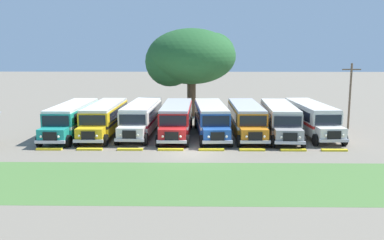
% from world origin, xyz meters
% --- Properties ---
extents(ground_plane, '(220.00, 220.00, 0.00)m').
position_xyz_m(ground_plane, '(0.00, 0.00, 0.00)').
color(ground_plane, slate).
extents(foreground_grass_strip, '(80.00, 8.22, 0.01)m').
position_xyz_m(foreground_grass_strip, '(0.00, -7.01, 0.00)').
color(foreground_grass_strip, '#4C7538').
rests_on(foreground_grass_strip, ground_plane).
extents(parked_bus_slot_0, '(2.81, 10.86, 2.82)m').
position_xyz_m(parked_bus_slot_0, '(-11.04, 6.55, 1.58)').
color(parked_bus_slot_0, teal).
rests_on(parked_bus_slot_0, ground_plane).
extents(parked_bus_slot_1, '(2.79, 10.85, 2.82)m').
position_xyz_m(parked_bus_slot_1, '(-8.12, 6.88, 1.58)').
color(parked_bus_slot_1, yellow).
rests_on(parked_bus_slot_1, ground_plane).
extents(parked_bus_slot_2, '(3.06, 10.89, 2.82)m').
position_xyz_m(parked_bus_slot_2, '(-4.74, 7.30, 1.58)').
color(parked_bus_slot_2, silver).
rests_on(parked_bus_slot_2, ground_plane).
extents(parked_bus_slot_3, '(2.82, 10.86, 2.82)m').
position_xyz_m(parked_bus_slot_3, '(-1.45, 6.75, 1.58)').
color(parked_bus_slot_3, red).
rests_on(parked_bus_slot_3, ground_plane).
extents(parked_bus_slot_4, '(3.24, 10.92, 2.82)m').
position_xyz_m(parked_bus_slot_4, '(1.72, 6.72, 1.58)').
color(parked_bus_slot_4, '#23519E').
rests_on(parked_bus_slot_4, ground_plane).
extents(parked_bus_slot_5, '(2.84, 10.86, 2.82)m').
position_xyz_m(parked_bus_slot_5, '(4.96, 6.80, 1.58)').
color(parked_bus_slot_5, orange).
rests_on(parked_bus_slot_5, ground_plane).
extents(parked_bus_slot_6, '(3.07, 10.89, 2.82)m').
position_xyz_m(parked_bus_slot_6, '(7.98, 6.58, 1.58)').
color(parked_bus_slot_6, '#9E9993').
rests_on(parked_bus_slot_6, ground_plane).
extents(parked_bus_slot_7, '(3.24, 10.92, 2.82)m').
position_xyz_m(parked_bus_slot_7, '(11.04, 7.34, 1.58)').
color(parked_bus_slot_7, silver).
rests_on(parked_bus_slot_7, ground_plane).
extents(curb_wheelstop_0, '(2.00, 0.36, 0.15)m').
position_xyz_m(curb_wheelstop_0, '(-11.16, 0.66, 0.07)').
color(curb_wheelstop_0, yellow).
rests_on(curb_wheelstop_0, ground_plane).
extents(curb_wheelstop_1, '(2.00, 0.36, 0.15)m').
position_xyz_m(curb_wheelstop_1, '(-7.97, 0.66, 0.07)').
color(curb_wheelstop_1, yellow).
rests_on(curb_wheelstop_1, ground_plane).
extents(curb_wheelstop_2, '(2.00, 0.36, 0.15)m').
position_xyz_m(curb_wheelstop_2, '(-4.78, 0.66, 0.07)').
color(curb_wheelstop_2, yellow).
rests_on(curb_wheelstop_2, ground_plane).
extents(curb_wheelstop_3, '(2.00, 0.36, 0.15)m').
position_xyz_m(curb_wheelstop_3, '(-1.59, 0.66, 0.07)').
color(curb_wheelstop_3, yellow).
rests_on(curb_wheelstop_3, ground_plane).
extents(curb_wheelstop_4, '(2.00, 0.36, 0.15)m').
position_xyz_m(curb_wheelstop_4, '(1.59, 0.66, 0.07)').
color(curb_wheelstop_4, yellow).
rests_on(curb_wheelstop_4, ground_plane).
extents(curb_wheelstop_5, '(2.00, 0.36, 0.15)m').
position_xyz_m(curb_wheelstop_5, '(4.78, 0.66, 0.07)').
color(curb_wheelstop_5, yellow).
rests_on(curb_wheelstop_5, ground_plane).
extents(curb_wheelstop_6, '(2.00, 0.36, 0.15)m').
position_xyz_m(curb_wheelstop_6, '(7.97, 0.66, 0.07)').
color(curb_wheelstop_6, yellow).
rests_on(curb_wheelstop_6, ground_plane).
extents(curb_wheelstop_7, '(2.00, 0.36, 0.15)m').
position_xyz_m(curb_wheelstop_7, '(11.16, 0.66, 0.07)').
color(curb_wheelstop_7, yellow).
rests_on(curb_wheelstop_7, ground_plane).
extents(broad_shade_tree, '(10.42, 11.54, 10.24)m').
position_xyz_m(broad_shade_tree, '(-0.34, 18.34, 6.92)').
color(broad_shade_tree, brown).
rests_on(broad_shade_tree, ground_plane).
extents(utility_pole, '(1.80, 0.20, 6.46)m').
position_xyz_m(utility_pole, '(15.41, 9.88, 3.47)').
color(utility_pole, brown).
rests_on(utility_pole, ground_plane).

